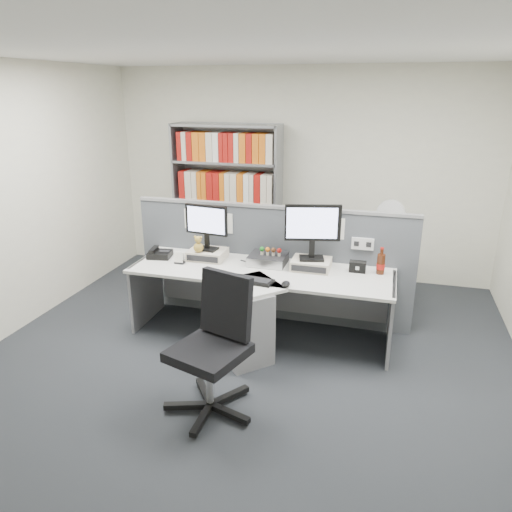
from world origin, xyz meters
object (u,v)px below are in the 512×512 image
(desk, at_px, (254,303))
(cola_bottle, at_px, (381,264))
(mouse, at_px, (286,284))
(monitor_right, at_px, (313,227))
(desktop_pc, at_px, (268,259))
(office_chair, at_px, (215,342))
(desk_phone, at_px, (159,254))
(speaker, at_px, (358,267))
(monitor_left, at_px, (206,223))
(desk_calendar, at_px, (180,259))
(filing_cabinet, at_px, (385,275))
(keyboard, at_px, (250,280))
(shelving_unit, at_px, (227,203))
(desk_fan, at_px, (391,218))

(desk, xyz_separation_m, cola_bottle, (1.14, 0.43, 0.36))
(mouse, bearing_deg, monitor_right, 74.13)
(desk, bearing_deg, monitor_right, 38.86)
(desktop_pc, height_order, office_chair, office_chair)
(desk_phone, distance_m, speaker, 2.07)
(monitor_left, distance_m, desk_calendar, 0.45)
(speaker, relative_size, filing_cabinet, 0.23)
(keyboard, xyz_separation_m, mouse, (0.34, -0.03, 0.01))
(office_chair, bearing_deg, monitor_left, 113.21)
(desktop_pc, distance_m, shelving_unit, 1.73)
(desk_calendar, relative_size, filing_cabinet, 0.17)
(keyboard, bearing_deg, desk_fan, 51.00)
(desktop_pc, distance_m, desk_fan, 1.56)
(monitor_right, xyz_separation_m, shelving_unit, (-1.38, 1.46, -0.17))
(desk_phone, height_order, shelving_unit, shelving_unit)
(desk, xyz_separation_m, desk_fan, (1.20, 1.40, 0.59))
(shelving_unit, relative_size, filing_cabinet, 2.86)
(mouse, xyz_separation_m, office_chair, (-0.36, -0.88, -0.17))
(shelving_unit, bearing_deg, desktop_pc, -57.23)
(monitor_right, xyz_separation_m, desk_fan, (0.72, 1.02, -0.11))
(monitor_left, distance_m, office_chair, 1.60)
(mouse, distance_m, speaker, 0.81)
(desktop_pc, distance_m, filing_cabinet, 1.59)
(desk_phone, xyz_separation_m, desk_fan, (2.33, 1.11, 0.28))
(desk, height_order, mouse, mouse)
(monitor_left, bearing_deg, office_chair, -66.79)
(keyboard, relative_size, speaker, 2.84)
(desk_phone, bearing_deg, desktop_pc, 5.74)
(desk_phone, height_order, office_chair, office_chair)
(desk_calendar, distance_m, office_chair, 1.45)
(desk, distance_m, shelving_unit, 2.12)
(monitor_left, xyz_separation_m, desk_fan, (1.82, 1.02, -0.06))
(monitor_right, xyz_separation_m, cola_bottle, (0.67, 0.05, -0.33))
(desk_phone, height_order, cola_bottle, cola_bottle)
(monitor_right, bearing_deg, desk_calendar, -170.99)
(desk_phone, bearing_deg, shelving_unit, 81.45)
(monitor_left, height_order, shelving_unit, shelving_unit)
(desk, bearing_deg, desktop_pc, 86.17)
(desk_calendar, distance_m, shelving_unit, 1.69)
(desk_fan, bearing_deg, office_chair, -117.01)
(cola_bottle, distance_m, desk_fan, 0.99)
(desk_calendar, height_order, filing_cabinet, desk_calendar)
(desktop_pc, xyz_separation_m, filing_cabinet, (1.17, 0.99, -0.42))
(monitor_right, bearing_deg, mouse, -105.87)
(mouse, height_order, office_chair, office_chair)
(mouse, height_order, shelving_unit, shelving_unit)
(desktop_pc, bearing_deg, mouse, -60.46)
(keyboard, height_order, mouse, mouse)
(office_chair, bearing_deg, cola_bottle, 50.91)
(desk_phone, bearing_deg, office_chair, -49.55)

